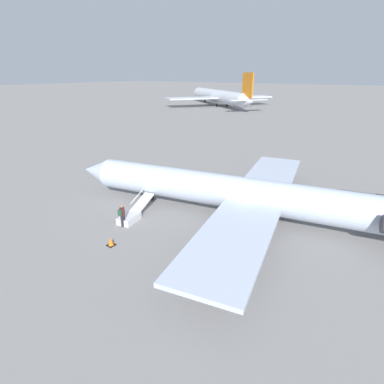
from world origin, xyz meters
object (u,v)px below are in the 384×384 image
(airplane_main, at_px, (253,195))
(boarding_stairs, at_px, (132,215))
(passenger, at_px, (122,214))
(airplane_taxiing_distant, at_px, (219,96))

(airplane_main, relative_size, boarding_stairs, 7.53)
(boarding_stairs, bearing_deg, airplane_main, -65.72)
(airplane_main, height_order, passenger, airplane_main)
(airplane_taxiing_distant, height_order, boarding_stairs, airplane_taxiing_distant)
(airplane_main, distance_m, passenger, 9.88)
(airplane_taxiing_distant, bearing_deg, boarding_stairs, 152.50)
(airplane_main, relative_size, passenger, 17.88)
(airplane_main, bearing_deg, boarding_stairs, 24.28)
(airplane_taxiing_distant, distance_m, passenger, 87.52)
(boarding_stairs, distance_m, passenger, 1.42)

